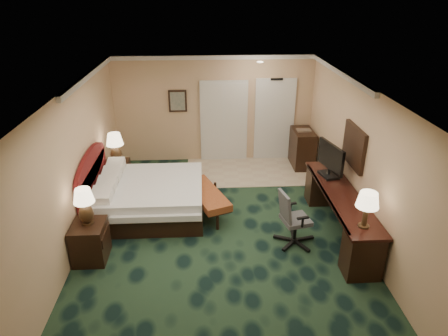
{
  "coord_description": "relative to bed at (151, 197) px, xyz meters",
  "views": [
    {
      "loc": [
        -0.28,
        -6.02,
        4.24
      ],
      "look_at": [
        0.08,
        0.6,
        1.18
      ],
      "focal_mm": 32.0,
      "sensor_mm": 36.0,
      "label": 1
    }
  ],
  "objects": [
    {
      "name": "floor",
      "position": [
        1.37,
        -1.1,
        -0.33
      ],
      "size": [
        5.0,
        7.5,
        0.0
      ],
      "primitive_type": "cube",
      "color": "black",
      "rests_on": "ground"
    },
    {
      "name": "ceiling",
      "position": [
        1.37,
        -1.1,
        2.37
      ],
      "size": [
        5.0,
        7.5,
        0.0
      ],
      "primitive_type": "cube",
      "color": "white",
      "rests_on": "wall_back"
    },
    {
      "name": "wall_back",
      "position": [
        1.37,
        2.65,
        1.02
      ],
      "size": [
        5.0,
        0.0,
        2.7
      ],
      "primitive_type": "cube",
      "color": "tan",
      "rests_on": "ground"
    },
    {
      "name": "wall_left",
      "position": [
        -1.13,
        -1.1,
        1.02
      ],
      "size": [
        0.0,
        7.5,
        2.7
      ],
      "primitive_type": "cube",
      "color": "tan",
      "rests_on": "ground"
    },
    {
      "name": "wall_right",
      "position": [
        3.87,
        -1.1,
        1.02
      ],
      "size": [
        0.0,
        7.5,
        2.7
      ],
      "primitive_type": "cube",
      "color": "tan",
      "rests_on": "ground"
    },
    {
      "name": "crown_molding",
      "position": [
        1.37,
        -1.1,
        2.32
      ],
      "size": [
        5.0,
        7.5,
        0.1
      ],
      "primitive_type": null,
      "color": "silver",
      "rests_on": "wall_back"
    },
    {
      "name": "tile_patch",
      "position": [
        2.27,
        1.8,
        -0.32
      ],
      "size": [
        3.2,
        1.7,
        0.01
      ],
      "primitive_type": "cube",
      "color": "#BDA98D",
      "rests_on": "ground"
    },
    {
      "name": "headboard",
      "position": [
        -1.07,
        -0.1,
        0.37
      ],
      "size": [
        0.12,
        2.0,
        1.4
      ],
      "primitive_type": null,
      "color": "#4B0F15",
      "rests_on": "ground"
    },
    {
      "name": "entry_door",
      "position": [
        2.92,
        2.62,
        0.72
      ],
      "size": [
        1.02,
        0.06,
        2.18
      ],
      "primitive_type": "cube",
      "color": "silver",
      "rests_on": "ground"
    },
    {
      "name": "closet_doors",
      "position": [
        1.62,
        2.61,
        0.72
      ],
      "size": [
        1.2,
        0.06,
        2.1
      ],
      "primitive_type": "cube",
      "color": "silver",
      "rests_on": "ground"
    },
    {
      "name": "wall_art",
      "position": [
        0.47,
        2.61,
        1.27
      ],
      "size": [
        0.45,
        0.06,
        0.55
      ],
      "primitive_type": "cube",
      "color": "#4E5F59",
      "rests_on": "wall_back"
    },
    {
      "name": "wall_mirror",
      "position": [
        3.83,
        -0.5,
        1.22
      ],
      "size": [
        0.05,
        0.95,
        0.75
      ],
      "primitive_type": "cube",
      "color": "white",
      "rests_on": "wall_right"
    },
    {
      "name": "bed",
      "position": [
        0.0,
        0.0,
        0.0
      ],
      "size": [
        2.07,
        1.92,
        0.66
      ],
      "primitive_type": "cube",
      "color": "white",
      "rests_on": "ground"
    },
    {
      "name": "nightstand_near",
      "position": [
        -0.85,
        -1.49,
        0.01
      ],
      "size": [
        0.53,
        0.61,
        0.67
      ],
      "primitive_type": "cube",
      "color": "black",
      "rests_on": "ground"
    },
    {
      "name": "nightstand_far",
      "position": [
        -0.86,
        1.08,
        -0.01
      ],
      "size": [
        0.51,
        0.58,
        0.64
      ],
      "primitive_type": "cube",
      "color": "black",
      "rests_on": "ground"
    },
    {
      "name": "lamp_near",
      "position": [
        -0.85,
        -1.44,
        0.66
      ],
      "size": [
        0.34,
        0.34,
        0.63
      ],
      "primitive_type": null,
      "rotation": [
        0.0,
        0.0,
        -0.02
      ],
      "color": "black",
      "rests_on": "nightstand_near"
    },
    {
      "name": "lamp_far",
      "position": [
        -0.84,
        1.06,
        0.66
      ],
      "size": [
        0.47,
        0.47,
        0.69
      ],
      "primitive_type": null,
      "rotation": [
        0.0,
        0.0,
        0.33
      ],
      "color": "black",
      "rests_on": "nightstand_far"
    },
    {
      "name": "bed_bench",
      "position": [
        1.11,
        -0.09,
        -0.08
      ],
      "size": [
        1.0,
        1.54,
        0.49
      ],
      "primitive_type": "cube",
      "rotation": [
        0.0,
        0.0,
        0.37
      ],
      "color": "maroon",
      "rests_on": "ground"
    },
    {
      "name": "desk",
      "position": [
        3.54,
        -0.95,
        0.08
      ],
      "size": [
        0.61,
        2.86,
        0.82
      ],
      "primitive_type": "cube",
      "color": "black",
      "rests_on": "ground"
    },
    {
      "name": "tv",
      "position": [
        3.51,
        -0.23,
        0.83
      ],
      "size": [
        0.26,
        0.85,
        0.67
      ],
      "primitive_type": "cube",
      "rotation": [
        0.0,
        0.0,
        0.23
      ],
      "color": "black",
      "rests_on": "desk"
    },
    {
      "name": "desk_lamp",
      "position": [
        3.53,
        -2.02,
        0.8
      ],
      "size": [
        0.39,
        0.39,
        0.61
      ],
      "primitive_type": null,
      "rotation": [
        0.0,
        0.0,
        0.14
      ],
      "color": "black",
      "rests_on": "desk"
    },
    {
      "name": "desk_chair",
      "position": [
        2.67,
        -1.23,
        0.19
      ],
      "size": [
        0.72,
        0.69,
        1.05
      ],
      "primitive_type": null,
      "rotation": [
        0.0,
        0.0,
        0.22
      ],
      "color": "#49494F",
      "rests_on": "ground"
    },
    {
      "name": "minibar",
      "position": [
        3.57,
        2.1,
        0.14
      ],
      "size": [
        0.49,
        0.89,
        0.94
      ],
      "primitive_type": "cube",
      "color": "black",
      "rests_on": "ground"
    }
  ]
}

